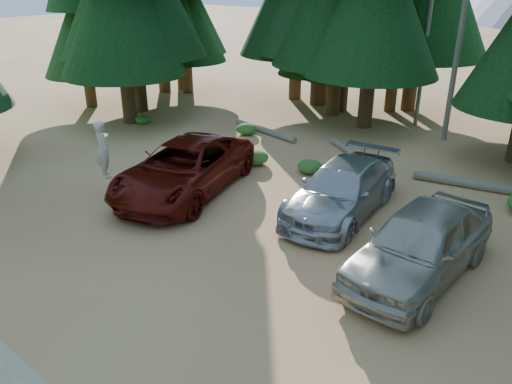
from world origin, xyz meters
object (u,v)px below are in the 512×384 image
at_px(silver_minivan_center, 342,190).
at_px(red_pickup, 184,168).
at_px(frisbee_player, 103,149).
at_px(log_right, 488,187).
at_px(silver_minivan_right, 420,244).
at_px(log_left, 265,130).
at_px(log_mid, 351,153).

bearing_deg(silver_minivan_center, red_pickup, -165.58).
relative_size(frisbee_player, log_right, 0.39).
height_order(silver_minivan_right, log_left, silver_minivan_right).
bearing_deg(log_mid, silver_minivan_center, -30.29).
relative_size(log_left, log_right, 0.79).
bearing_deg(frisbee_player, log_mid, -102.33).
distance_m(red_pickup, log_right, 10.55).
height_order(red_pickup, silver_minivan_center, red_pickup).
bearing_deg(red_pickup, log_left, 89.47).
distance_m(red_pickup, silver_minivan_right, 8.31).
height_order(log_left, log_mid, log_left).
relative_size(silver_minivan_center, silver_minivan_right, 1.03).
bearing_deg(log_left, frisbee_player, -79.55).
height_order(log_left, log_right, log_right).
relative_size(red_pickup, frisbee_player, 3.20).
height_order(silver_minivan_center, silver_minivan_right, silver_minivan_right).
bearing_deg(red_pickup, frisbee_player, -156.78).
bearing_deg(silver_minivan_center, log_right, 49.98).
height_order(silver_minivan_right, frisbee_player, frisbee_player).
xyz_separation_m(silver_minivan_center, log_right, (3.08, 4.76, -0.63)).
relative_size(silver_minivan_right, log_mid, 1.58).
xyz_separation_m(frisbee_player, log_right, (10.14, 8.48, -1.40)).
relative_size(silver_minivan_center, log_mid, 1.62).
bearing_deg(frisbee_player, log_right, -124.30).
distance_m(frisbee_player, log_mid, 9.91).
bearing_deg(silver_minivan_right, log_right, 94.13).
height_order(silver_minivan_right, log_right, silver_minivan_right).
xyz_separation_m(log_left, log_mid, (4.70, -0.17, -0.00)).
bearing_deg(log_left, red_pickup, -63.37).
height_order(frisbee_player, log_mid, frisbee_player).
relative_size(silver_minivan_right, log_left, 1.32).
height_order(silver_minivan_center, log_right, silver_minivan_center).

